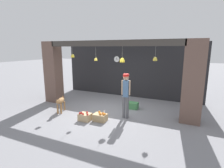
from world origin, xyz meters
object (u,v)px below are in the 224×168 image
wall_clock (117,59)px  fruit_crate_apples (85,117)px  water_bottle (104,112)px  produce_box_green (133,105)px  shopkeeper (126,92)px  dog (61,102)px  fruit_crate_oranges (100,117)px

wall_clock → fruit_crate_apples: bearing=-84.9°
fruit_crate_apples → water_bottle: 0.87m
fruit_crate_apples → wall_clock: wall_clock is taller
produce_box_green → water_bottle: (-0.80, -1.23, -0.03)m
water_bottle → shopkeeper: bearing=6.8°
fruit_crate_apples → produce_box_green: size_ratio=0.95×
dog → shopkeeper: bearing=80.2°
dog → fruit_crate_oranges: bearing=65.4°
dog → fruit_crate_apples: (1.41, -0.31, -0.31)m
produce_box_green → fruit_crate_apples: bearing=-121.8°
wall_clock → fruit_crate_oranges: bearing=-76.4°
water_bottle → produce_box_green: bearing=57.0°
fruit_crate_oranges → water_bottle: size_ratio=2.02×
shopkeeper → water_bottle: 1.26m
wall_clock → produce_box_green: bearing=-49.6°
shopkeeper → fruit_crate_oranges: shopkeeper is taller
shopkeeper → produce_box_green: (-0.07, 1.13, -0.88)m
dog → wall_clock: wall_clock is taller
dog → shopkeeper: size_ratio=0.48×
fruit_crate_oranges → wall_clock: bearing=103.6°
dog → fruit_crate_oranges: size_ratio=1.67×
fruit_crate_apples → produce_box_green: bearing=58.2°
fruit_crate_apples → wall_clock: size_ratio=1.29×
shopkeeper → wall_clock: bearing=-70.4°
fruit_crate_oranges → wall_clock: wall_clock is taller
fruit_crate_oranges → produce_box_green: (0.69, 1.79, -0.00)m
shopkeeper → fruit_crate_apples: size_ratio=3.90×
produce_box_green → dog: bearing=-147.5°
dog → fruit_crate_apples: 1.47m
fruit_crate_oranges → shopkeeper: bearing=41.3°
dog → wall_clock: 4.02m
shopkeeper → produce_box_green: shopkeeper is taller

